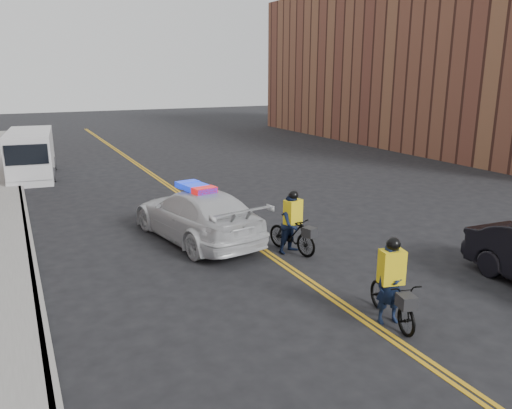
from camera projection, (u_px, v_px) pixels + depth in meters
The scene contains 9 objects.
ground at pixel (310, 283), 12.14m from camera, with size 120.00×120.00×0.00m, color black.
center_line_left at pixel (196, 206), 19.05m from camera, with size 0.10×60.00×0.01m, color #C48E17.
center_line_right at pixel (200, 206), 19.12m from camera, with size 0.10×60.00×0.01m, color #C48E17.
curb at pixel (27, 225), 16.51m from camera, with size 0.20×60.00×0.15m, color gray.
building_across at pixel (439, 64), 35.73m from camera, with size 12.00×30.00×11.00m, color brown.
police_cruiser at pixel (197, 214), 15.11m from camera, with size 3.03×5.65×1.72m.
cargo_van at pixel (31, 155), 23.96m from camera, with size 2.45×5.50×2.24m.
cyclist_near at pixel (390, 293), 10.08m from camera, with size 1.05×1.95×1.82m.
cyclist_far at pixel (293, 228), 14.03m from camera, with size 0.96×1.85×1.80m.
Camera 1 is at (-6.15, -9.51, 4.96)m, focal length 35.00 mm.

